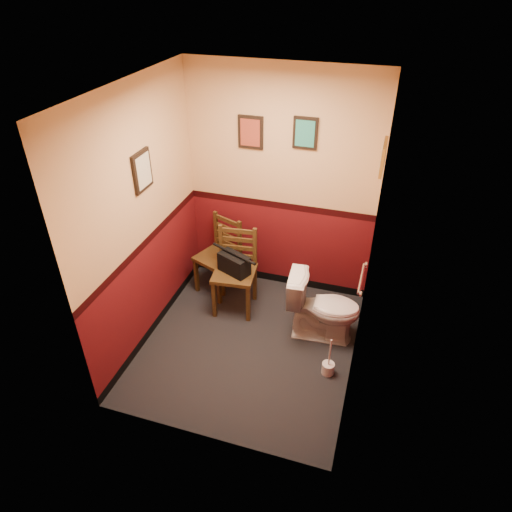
% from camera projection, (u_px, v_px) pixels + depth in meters
% --- Properties ---
extents(floor, '(2.20, 2.40, 0.00)m').
position_uv_depth(floor, '(249.00, 344.00, 4.99)').
color(floor, black).
rests_on(floor, ground).
extents(ceiling, '(2.20, 2.40, 0.00)m').
position_uv_depth(ceiling, '(246.00, 89.00, 3.49)').
color(ceiling, silver).
rests_on(ceiling, ground).
extents(wall_back, '(2.20, 0.00, 2.70)m').
position_uv_depth(wall_back, '(281.00, 186.00, 5.19)').
color(wall_back, '#550E12').
rests_on(wall_back, ground).
extents(wall_front, '(2.20, 0.00, 2.70)m').
position_uv_depth(wall_front, '(196.00, 322.00, 3.28)').
color(wall_front, '#550E12').
rests_on(wall_front, ground).
extents(wall_left, '(0.00, 2.40, 2.70)m').
position_uv_depth(wall_left, '(142.00, 222.00, 4.51)').
color(wall_left, '#550E12').
rests_on(wall_left, ground).
extents(wall_right, '(0.00, 2.40, 2.70)m').
position_uv_depth(wall_right, '(368.00, 258.00, 3.97)').
color(wall_right, '#550E12').
rests_on(wall_right, ground).
extents(grab_bar, '(0.05, 0.56, 0.06)m').
position_uv_depth(grab_bar, '(362.00, 278.00, 4.39)').
color(grab_bar, silver).
rests_on(grab_bar, wall_right).
extents(framed_print_back_a, '(0.28, 0.04, 0.36)m').
position_uv_depth(framed_print_back_a, '(251.00, 132.00, 4.93)').
color(framed_print_back_a, black).
rests_on(framed_print_back_a, wall_back).
extents(framed_print_back_b, '(0.26, 0.04, 0.34)m').
position_uv_depth(framed_print_back_b, '(305.00, 133.00, 4.76)').
color(framed_print_back_b, black).
rests_on(framed_print_back_b, wall_back).
extents(framed_print_left, '(0.04, 0.30, 0.38)m').
position_uv_depth(framed_print_left, '(142.00, 171.00, 4.31)').
color(framed_print_left, black).
rests_on(framed_print_left, wall_left).
extents(framed_print_right, '(0.04, 0.34, 0.28)m').
position_uv_depth(framed_print_right, '(383.00, 157.00, 4.06)').
color(framed_print_right, olive).
rests_on(framed_print_right, wall_right).
extents(toilet, '(0.82, 0.50, 0.77)m').
position_uv_depth(toilet, '(324.00, 308.00, 4.90)').
color(toilet, white).
rests_on(toilet, floor).
extents(toilet_brush, '(0.13, 0.13, 0.46)m').
position_uv_depth(toilet_brush, '(328.00, 368.00, 4.60)').
color(toilet_brush, silver).
rests_on(toilet_brush, floor).
extents(chair_left, '(0.58, 0.58, 0.96)m').
position_uv_depth(chair_left, '(220.00, 256.00, 5.57)').
color(chair_left, '#543919').
rests_on(chair_left, floor).
extents(chair_right, '(0.52, 0.52, 1.00)m').
position_uv_depth(chair_right, '(235.00, 271.00, 5.27)').
color(chair_right, '#543919').
rests_on(chair_right, floor).
extents(handbag, '(0.40, 0.31, 0.26)m').
position_uv_depth(handbag, '(234.00, 263.00, 5.16)').
color(handbag, black).
rests_on(handbag, chair_right).
extents(tp_stack, '(0.21, 0.13, 0.27)m').
position_uv_depth(tp_stack, '(297.00, 286.00, 5.67)').
color(tp_stack, silver).
rests_on(tp_stack, floor).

